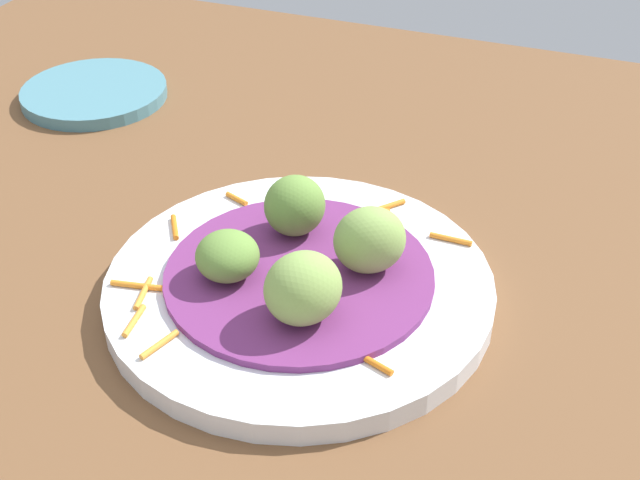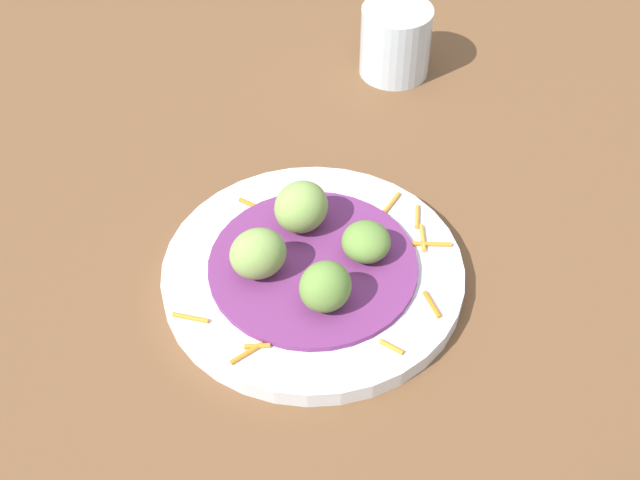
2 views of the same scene
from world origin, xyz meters
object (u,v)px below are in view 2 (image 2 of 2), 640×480
main_plate (313,274)px  guac_scoop_center (301,207)px  guac_scoop_left (366,242)px  water_glass (395,41)px  guac_scoop_right (258,254)px  guac_scoop_back (325,287)px

main_plate → guac_scoop_center: guac_scoop_center is taller
guac_scoop_left → water_glass: water_glass is taller
water_glass → guac_scoop_right: bearing=170.2°
guac_scoop_left → guac_scoop_back: size_ratio=0.96×
guac_scoop_center → guac_scoop_right: same height
guac_scoop_left → main_plate: bearing=115.7°
guac_scoop_left → guac_scoop_right: 9.47cm
main_plate → guac_scoop_back: (-4.26, -2.05, 3.59)cm
main_plate → guac_scoop_center: bearing=25.7°
guac_scoop_center → guac_scoop_left: bearing=-109.3°
main_plate → guac_scoop_left: bearing=-64.3°
guac_scoop_back → water_glass: (37.05, 0.31, -0.45)cm
main_plate → guac_scoop_center: 6.01cm
guac_scoop_center → main_plate: bearing=-154.3°
guac_scoop_left → guac_scoop_back: 6.71cm
guac_scoop_center → water_glass: bearing=-7.5°
water_glass → main_plate: bearing=177.0°
guac_scoop_left → water_glass: 30.86cm
guac_scoop_right → guac_scoop_back: (-2.21, -6.30, -0.12)cm
main_plate → guac_scoop_back: guac_scoop_back is taller
guac_scoop_center → guac_scoop_back: (-8.51, -4.09, -0.12)cm
main_plate → guac_scoop_right: size_ratio=5.43×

